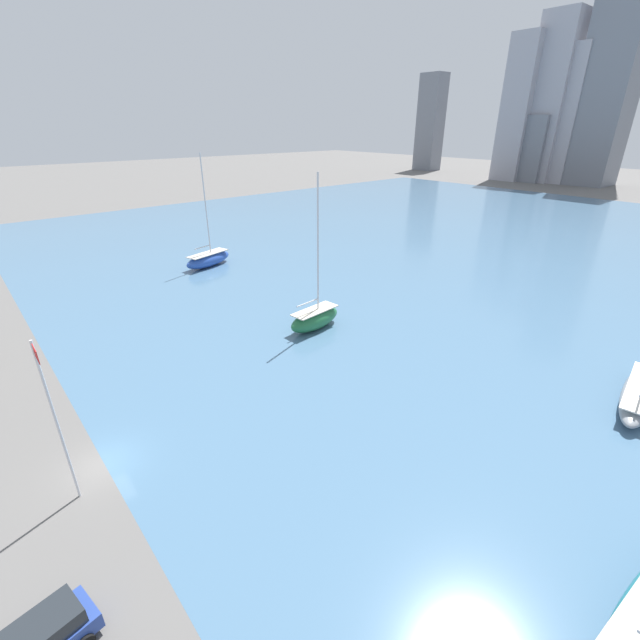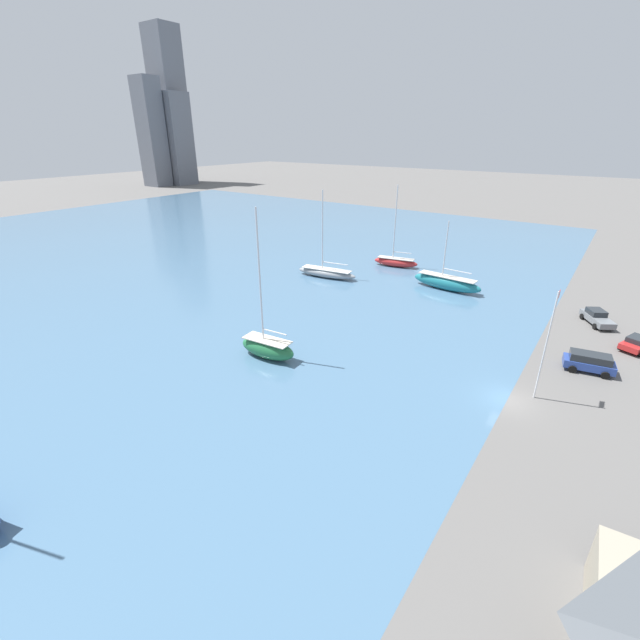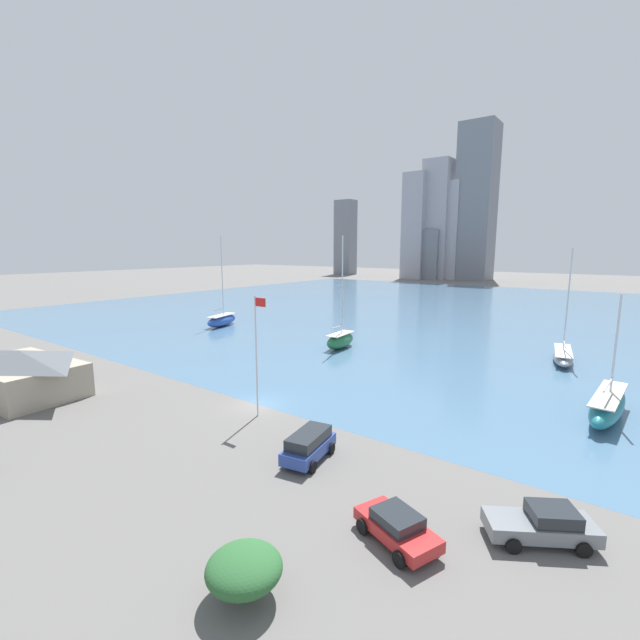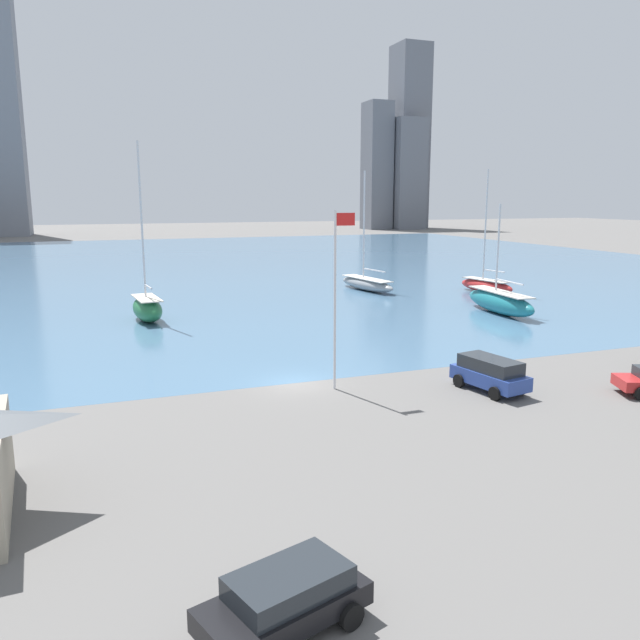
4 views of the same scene
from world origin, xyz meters
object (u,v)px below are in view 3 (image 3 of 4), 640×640
sailboat_green (340,340)px  sailboat_teal (608,405)px  boat_shed (21,372)px  parked_pickup_gray (543,524)px  parked_suv_blue (309,445)px  sailboat_gray (563,355)px  parked_sedan_red (397,526)px  sailboat_blue (222,320)px  flag_pole (257,352)px

sailboat_green → sailboat_teal: sailboat_green is taller
boat_shed → parked_pickup_gray: size_ratio=2.40×
parked_pickup_gray → parked_suv_blue: (-13.99, -0.39, 0.19)m
parked_pickup_gray → parked_suv_blue: parked_suv_blue is taller
boat_shed → sailboat_gray: (40.29, 44.92, -1.34)m
boat_shed → parked_sedan_red: 38.78m
sailboat_gray → sailboat_blue: size_ratio=0.87×
parked_pickup_gray → sailboat_blue: bearing=-149.1°
boat_shed → parked_pickup_gray: bearing=4.8°
sailboat_gray → sailboat_teal: 19.18m
flag_pole → parked_suv_blue: flag_pole is taller
parked_sedan_red → parked_suv_blue: bearing=86.9°
sailboat_green → parked_suv_blue: 32.64m
flag_pole → sailboat_blue: size_ratio=0.63×
sailboat_teal → flag_pole: bearing=-140.3°
sailboat_green → parked_sedan_red: sailboat_green is taller
sailboat_green → sailboat_gray: bearing=16.2°
parked_suv_blue → flag_pole: bearing=146.8°
sailboat_green → sailboat_teal: bearing=-19.3°
parked_suv_blue → sailboat_gray: bearing=65.3°
flag_pole → sailboat_blue: (-35.39, 26.51, -4.44)m
sailboat_gray → parked_suv_blue: bearing=-113.4°
boat_shed → parked_suv_blue: 30.95m
sailboat_green → sailboat_blue: size_ratio=0.98×
boat_shed → sailboat_blue: 38.53m
flag_pole → sailboat_gray: size_ratio=0.73×
sailboat_blue → parked_sedan_red: bearing=-48.6°
flag_pole → parked_pickup_gray: size_ratio=1.92×
sailboat_teal → parked_sedan_red: sailboat_teal is taller
boat_shed → sailboat_gray: 60.36m
sailboat_green → parked_pickup_gray: size_ratio=2.97×
parked_suv_blue → parked_sedan_red: bearing=-35.0°
sailboat_gray → parked_sedan_red: bearing=-101.1°
sailboat_blue → parked_sedan_red: size_ratio=3.40×
boat_shed → flag_pole: size_ratio=1.25×
sailboat_blue → flag_pole: bearing=-52.3°
parked_sedan_red → parked_pickup_gray: parked_pickup_gray is taller
parked_suv_blue → sailboat_green: bearing=110.0°
boat_shed → sailboat_blue: size_ratio=0.79×
parked_sedan_red → sailboat_teal: bearing=5.2°
sailboat_blue → sailboat_teal: sailboat_blue is taller
parked_sedan_red → parked_pickup_gray: size_ratio=0.89×
boat_shed → parked_sedan_red: size_ratio=2.69×
boat_shed → sailboat_teal: 53.00m
sailboat_green → parked_sedan_red: (24.79, -32.09, -0.40)m
sailboat_teal → parked_pickup_gray: (-1.56, -19.95, -0.26)m
flag_pole → parked_suv_blue: size_ratio=2.12×
sailboat_gray → parked_suv_blue: 39.96m
sailboat_teal → parked_pickup_gray: bearing=-90.3°
sailboat_blue → parked_sedan_red: sailboat_blue is taller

